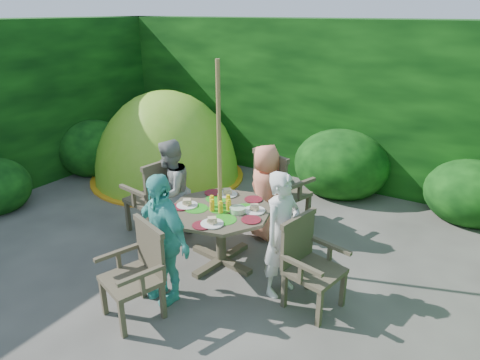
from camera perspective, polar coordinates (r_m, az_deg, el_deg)
The scene contains 13 objects.
ground at distance 4.52m, azimuth -9.47°, elevation -14.08°, with size 60.00×60.00×0.00m, color #42403B.
hedge_enclosure at distance 4.94m, azimuth -0.28°, elevation 5.62°, with size 9.00×9.00×2.50m.
patio_table at distance 4.60m, azimuth -2.58°, elevation -5.00°, with size 1.29×1.29×0.79m.
parasol_pole at distance 4.38m, azimuth -2.74°, elevation 1.38°, with size 0.04×0.04×2.20m, color olive.
garden_chair_right at distance 4.08m, azimuth 9.15°, elevation -10.77°, with size 0.54×0.59×0.84m.
garden_chair_left at distance 5.36m, azimuth -11.26°, elevation -2.01°, with size 0.58×0.63×0.94m.
garden_chair_back at distance 5.39m, azimuth 5.18°, elevation -1.19°, with size 0.73×0.68×0.99m.
garden_chair_front at distance 4.01m, azimuth -13.45°, elevation -11.69°, with size 0.63×0.59×0.85m.
child_right at distance 4.12m, azimuth 5.63°, elevation -7.26°, with size 0.46×0.30×1.27m, color silver.
child_left at distance 5.10m, azimuth -9.26°, elevation -1.57°, with size 0.61×0.48×1.26m, color gray.
child_back at distance 5.14m, azimuth 3.44°, elevation -1.60°, with size 0.57×0.37×1.17m, color #FE8C68.
child_front at distance 4.08m, azimuth -10.36°, elevation -7.67°, with size 0.76×0.31×1.29m, color #54C5BB.
dome_tent at distance 7.31m, azimuth -9.64°, elevation 0.43°, with size 2.95×2.95×2.89m.
Camera 1 is at (2.50, -2.70, 2.63)m, focal length 32.00 mm.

